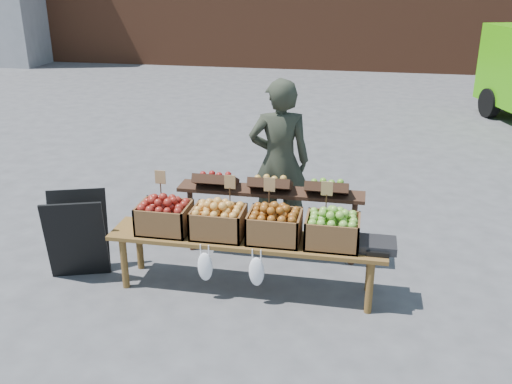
% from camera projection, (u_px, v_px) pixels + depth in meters
% --- Properties ---
extents(ground, '(80.00, 80.00, 0.00)m').
position_uv_depth(ground, '(301.00, 286.00, 5.78)').
color(ground, '#4A4A4D').
extents(vendor, '(0.78, 0.59, 1.91)m').
position_uv_depth(vendor, '(279.00, 162.00, 6.46)').
color(vendor, '#282D22').
rests_on(vendor, ground).
extents(chalkboard_sign, '(0.67, 0.50, 0.90)m').
position_uv_depth(chalkboard_sign, '(77.00, 235.00, 5.84)').
color(chalkboard_sign, black).
rests_on(chalkboard_sign, ground).
extents(back_table, '(2.10, 0.44, 1.04)m').
position_uv_depth(back_table, '(270.00, 214.00, 6.18)').
color(back_table, '#351F14').
rests_on(back_table, ground).
extents(display_bench, '(2.70, 0.56, 0.57)m').
position_uv_depth(display_bench, '(246.00, 263.00, 5.63)').
color(display_bench, brown).
rests_on(display_bench, ground).
extents(crate_golden_apples, '(0.50, 0.40, 0.28)m').
position_uv_depth(crate_golden_apples, '(164.00, 218.00, 5.62)').
color(crate_golden_apples, maroon).
rests_on(crate_golden_apples, display_bench).
extents(crate_russet_pears, '(0.50, 0.40, 0.28)m').
position_uv_depth(crate_russet_pears, '(218.00, 222.00, 5.52)').
color(crate_russet_pears, gold).
rests_on(crate_russet_pears, display_bench).
extents(crate_red_apples, '(0.50, 0.40, 0.28)m').
position_uv_depth(crate_red_apples, '(274.00, 227.00, 5.42)').
color(crate_red_apples, brown).
rests_on(crate_red_apples, display_bench).
extents(crate_green_apples, '(0.50, 0.40, 0.28)m').
position_uv_depth(crate_green_apples, '(332.00, 231.00, 5.33)').
color(crate_green_apples, '#4E8A27').
rests_on(crate_green_apples, display_bench).
extents(weighing_scale, '(0.34, 0.30, 0.08)m').
position_uv_depth(weighing_scale, '(378.00, 245.00, 5.29)').
color(weighing_scale, black).
rests_on(weighing_scale, display_bench).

